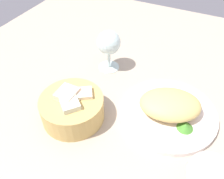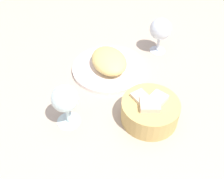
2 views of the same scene
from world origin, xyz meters
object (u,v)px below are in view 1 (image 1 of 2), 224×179
object	(u,v)px
plate	(168,113)
wine_glass_far	(208,175)
wine_glass_near	(109,44)
bread_basket	(73,107)

from	to	relation	value
plate	wine_glass_far	bearing A→B (deg)	121.52
plate	wine_glass_near	size ratio (longest dim) A/B	1.93
bread_basket	wine_glass_near	size ratio (longest dim) A/B	1.22
plate	wine_glass_near	world-z (taller)	wine_glass_near
wine_glass_far	bread_basket	bearing A→B (deg)	-11.50
plate	bread_basket	world-z (taller)	bread_basket
bread_basket	wine_glass_near	bearing A→B (deg)	-87.31
bread_basket	wine_glass_near	xyz separation A→B (cm)	(1.09, -23.11, 5.29)
plate	wine_glass_near	xyz separation A→B (cm)	(23.42, -11.43, 8.26)
plate	bread_basket	bearing A→B (deg)	27.61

